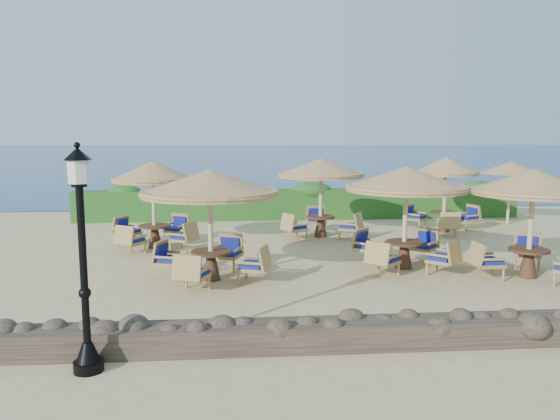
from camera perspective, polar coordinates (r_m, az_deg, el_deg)
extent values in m
plane|color=#CCB881|center=(15.32, 5.22, -5.16)|extent=(120.00, 120.00, 0.00)
plane|color=navy|center=(84.80, -2.90, 5.79)|extent=(160.00, 160.00, 0.00)
cube|color=#1D4C18|center=(22.23, 2.08, 0.61)|extent=(18.00, 0.90, 1.20)
cube|color=brown|center=(9.47, 11.80, -12.44)|extent=(15.00, 0.65, 0.44)
cylinder|color=black|center=(8.89, -19.37, -15.12)|extent=(0.44, 0.44, 0.16)
cone|color=black|center=(8.80, -19.44, -13.80)|extent=(0.36, 0.36, 0.30)
cylinder|color=black|center=(8.43, -19.84, -5.88)|extent=(0.11, 0.11, 2.40)
cylinder|color=silver|center=(8.21, -20.32, 3.86)|extent=(0.30, 0.30, 0.36)
cone|color=black|center=(8.20, -20.41, 5.53)|extent=(0.40, 0.40, 0.18)
cylinder|color=beige|center=(22.57, 22.80, 1.37)|extent=(0.10, 0.10, 2.20)
cone|color=olive|center=(22.47, 22.96, 4.10)|extent=(2.30, 2.30, 0.45)
cylinder|color=beige|center=(13.04, -7.27, -2.16)|extent=(0.12, 0.12, 2.40)
cone|color=olive|center=(12.88, -7.37, 3.01)|extent=(3.29, 3.29, 0.55)
cylinder|color=olive|center=(12.90, -7.34, 1.77)|extent=(3.23, 3.23, 0.14)
cylinder|color=#4D2E1B|center=(13.14, -7.23, -4.40)|extent=(0.96, 0.96, 0.06)
cone|color=#4D2E1B|center=(13.22, -7.20, -5.88)|extent=(0.44, 0.44, 0.64)
cylinder|color=beige|center=(14.42, 12.93, -1.31)|extent=(0.12, 0.12, 2.40)
cone|color=olive|center=(14.28, 13.09, 3.37)|extent=(3.13, 3.13, 0.55)
cylinder|color=olive|center=(14.30, 13.05, 2.25)|extent=(3.06, 3.06, 0.14)
cylinder|color=#4D2E1B|center=(14.51, 12.87, -3.34)|extent=(0.96, 0.96, 0.06)
cone|color=#4D2E1B|center=(14.58, 12.83, -4.68)|extent=(0.44, 0.44, 0.64)
cylinder|color=beige|center=(14.49, 24.71, -1.81)|extent=(0.12, 0.12, 2.40)
cone|color=olive|center=(14.35, 24.99, 2.84)|extent=(2.92, 2.92, 0.55)
cylinder|color=olive|center=(14.38, 24.92, 1.73)|extent=(2.86, 2.86, 0.14)
cylinder|color=#4D2E1B|center=(14.59, 24.58, -3.82)|extent=(0.96, 0.96, 0.06)
cone|color=#4D2E1B|center=(14.66, 24.50, -5.16)|extent=(0.44, 0.44, 0.64)
cylinder|color=beige|center=(16.97, -13.04, 0.09)|extent=(0.12, 0.12, 2.40)
cone|color=olive|center=(16.85, -13.16, 4.07)|extent=(2.46, 2.46, 0.55)
cylinder|color=olive|center=(16.87, -13.13, 3.12)|extent=(2.41, 2.41, 0.14)
cylinder|color=#4D2E1B|center=(17.05, -12.98, -1.64)|extent=(0.96, 0.96, 0.06)
cone|color=#4D2E1B|center=(17.11, -12.94, -2.79)|extent=(0.44, 0.44, 0.64)
cylinder|color=beige|center=(18.36, 4.28, 0.88)|extent=(0.12, 0.12, 2.40)
cone|color=olive|center=(18.25, 4.32, 4.56)|extent=(2.90, 2.90, 0.55)
cylinder|color=olive|center=(18.27, 4.31, 3.68)|extent=(2.84, 2.84, 0.14)
cylinder|color=#4D2E1B|center=(18.43, 4.26, -0.72)|extent=(0.96, 0.96, 0.06)
cone|color=#4D2E1B|center=(18.49, 4.25, -1.80)|extent=(0.44, 0.44, 0.64)
cylinder|color=beige|center=(20.13, 16.82, 1.19)|extent=(0.12, 0.12, 2.40)
cone|color=olive|center=(20.02, 16.96, 4.55)|extent=(2.30, 2.30, 0.55)
cylinder|color=olive|center=(20.04, 16.92, 3.75)|extent=(2.25, 2.25, 0.14)
cylinder|color=#4D2E1B|center=(20.19, 16.76, -0.27)|extent=(0.96, 0.96, 0.06)
cone|color=#4D2E1B|center=(20.25, 16.72, -1.25)|extent=(0.44, 0.44, 0.64)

